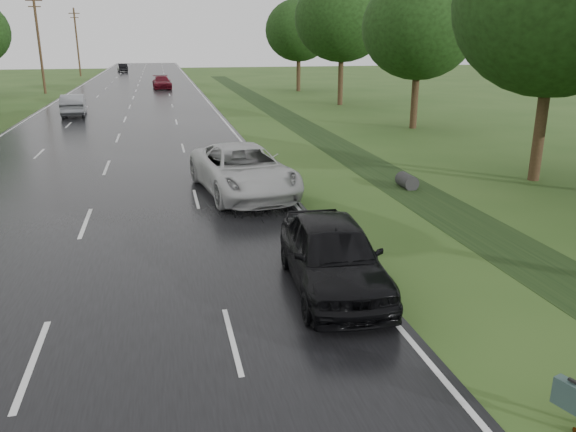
# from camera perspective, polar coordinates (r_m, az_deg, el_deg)

# --- Properties ---
(ground) EXTENTS (220.00, 220.00, 0.00)m
(ground) POSITION_cam_1_polar(r_m,az_deg,el_deg) (11.07, -24.51, -13.56)
(ground) COLOR #2D4C1B
(ground) RESTS_ON ground
(road) EXTENTS (14.00, 180.00, 0.04)m
(road) POSITION_cam_1_polar(r_m,az_deg,el_deg) (54.65, -15.56, 11.19)
(road) COLOR black
(road) RESTS_ON ground
(edge_stripe_east) EXTENTS (0.12, 180.00, 0.01)m
(edge_stripe_east) POSITION_cam_1_polar(r_m,az_deg,el_deg) (54.76, -8.36, 11.67)
(edge_stripe_east) COLOR silver
(edge_stripe_east) RESTS_ON road
(edge_stripe_west) EXTENTS (0.12, 180.00, 0.01)m
(edge_stripe_west) POSITION_cam_1_polar(r_m,az_deg,el_deg) (55.37, -22.66, 10.60)
(edge_stripe_west) COLOR silver
(edge_stripe_west) RESTS_ON road
(center_line) EXTENTS (0.12, 180.00, 0.01)m
(center_line) POSITION_cam_1_polar(r_m,az_deg,el_deg) (54.65, -15.56, 11.21)
(center_line) COLOR silver
(center_line) RESTS_ON road
(drainage_ditch) EXTENTS (2.20, 120.00, 0.56)m
(drainage_ditch) POSITION_cam_1_polar(r_m,az_deg,el_deg) (29.94, 5.08, 7.06)
(drainage_ditch) COLOR black
(drainage_ditch) RESTS_ON ground
(utility_pole_far) EXTENTS (1.60, 0.26, 10.00)m
(utility_pole_far) POSITION_cam_1_polar(r_m,az_deg,el_deg) (65.38, -23.98, 15.86)
(utility_pole_far) COLOR #3B2618
(utility_pole_far) RESTS_ON ground
(utility_pole_distant) EXTENTS (1.60, 0.26, 10.00)m
(utility_pole_distant) POSITION_cam_1_polar(r_m,az_deg,el_deg) (95.05, -20.65, 16.28)
(utility_pole_distant) COLOR #3B2618
(utility_pole_distant) RESTS_ON ground
(tree_east_b) EXTENTS (7.60, 7.60, 10.11)m
(tree_east_b) POSITION_cam_1_polar(r_m,az_deg,el_deg) (24.22, 25.64, 18.87)
(tree_east_b) COLOR #3B2618
(tree_east_b) RESTS_ON ground
(tree_east_c) EXTENTS (7.00, 7.00, 9.29)m
(tree_east_c) POSITION_cam_1_polar(r_m,az_deg,el_deg) (36.86, 13.21, 18.16)
(tree_east_c) COLOR #3B2618
(tree_east_c) RESTS_ON ground
(tree_east_d) EXTENTS (8.00, 8.00, 10.76)m
(tree_east_d) POSITION_cam_1_polar(r_m,az_deg,el_deg) (49.78, 5.53, 19.40)
(tree_east_d) COLOR #3B2618
(tree_east_d) RESTS_ON ground
(tree_east_f) EXTENTS (7.20, 7.20, 9.62)m
(tree_east_f) POSITION_cam_1_polar(r_m,az_deg,el_deg) (63.15, 1.10, 18.34)
(tree_east_f) COLOR #3B2618
(tree_east_f) RESTS_ON ground
(white_pickup) EXTENTS (3.73, 6.59, 1.74)m
(white_pickup) POSITION_cam_1_polar(r_m,az_deg,el_deg) (20.44, -4.57, 4.68)
(white_pickup) COLOR silver
(white_pickup) RESTS_ON road
(dark_sedan) EXTENTS (2.25, 4.92, 1.64)m
(dark_sedan) POSITION_cam_1_polar(r_m,az_deg,el_deg) (12.52, 4.58, -3.92)
(dark_sedan) COLOR black
(dark_sedan) RESTS_ON road
(silver_sedan) EXTENTS (1.97, 4.78, 1.54)m
(silver_sedan) POSITION_cam_1_polar(r_m,az_deg,el_deg) (45.26, -20.96, 10.51)
(silver_sedan) COLOR gray
(silver_sedan) RESTS_ON road
(far_car_red) EXTENTS (2.27, 5.00, 1.42)m
(far_car_red) POSITION_cam_1_polar(r_m,az_deg,el_deg) (67.56, -12.69, 13.11)
(far_car_red) COLOR maroon
(far_car_red) RESTS_ON road
(far_car_dark) EXTENTS (2.10, 4.46, 1.41)m
(far_car_dark) POSITION_cam_1_polar(r_m,az_deg,el_deg) (105.63, -16.48, 14.26)
(far_car_dark) COLOR black
(far_car_dark) RESTS_ON road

